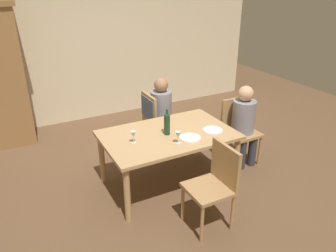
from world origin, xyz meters
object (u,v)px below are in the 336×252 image
object	(u,v)px
chair_right_end	(238,126)
wine_glass_centre	(133,135)
dinner_plate_guest_left	(190,138)
chair_far_right	(154,115)
dinner_plate_host	(213,130)
dining_table	(168,139)
chair_near	(216,181)
wine_glass_near_left	(178,135)
person_man_bearded	(163,109)
person_woman_host	(244,121)
wine_bottle_tall_green	(167,123)

from	to	relation	value
chair_right_end	wine_glass_centre	xyz separation A→B (m)	(-1.64, -0.12, 0.29)
dinner_plate_guest_left	chair_far_right	bearing A→B (deg)	86.72
dinner_plate_host	chair_far_right	bearing A→B (deg)	105.16
dining_table	chair_near	size ratio (longest dim) A/B	1.73
chair_right_end	wine_glass_centre	size ratio (longest dim) A/B	6.17
wine_glass_near_left	dinner_plate_host	distance (m)	0.57
wine_glass_near_left	chair_right_end	bearing A→B (deg)	17.22
chair_far_right	person_man_bearded	xyz separation A→B (m)	(0.15, -0.00, 0.07)
chair_right_end	person_woman_host	distance (m)	0.17
chair_far_right	chair_near	world-z (taller)	same
dinner_plate_guest_left	wine_glass_near_left	bearing A→B (deg)	-165.84
chair_near	person_man_bearded	bearing A→B (deg)	-9.47
chair_far_right	chair_near	size ratio (longest dim) A/B	1.00
wine_bottle_tall_green	wine_glass_near_left	distance (m)	0.28
dining_table	chair_far_right	world-z (taller)	chair_far_right
person_woman_host	wine_glass_centre	distance (m)	1.65
chair_right_end	chair_near	distance (m)	1.46
dining_table	dinner_plate_guest_left	world-z (taller)	dinner_plate_guest_left
dining_table	person_man_bearded	size ratio (longest dim) A/B	1.39
person_man_bearded	wine_bottle_tall_green	xyz separation A→B (m)	(-0.40, -0.90, 0.20)
chair_right_end	person_man_bearded	xyz separation A→B (m)	(-0.79, 0.80, 0.13)
chair_right_end	dinner_plate_host	xyz separation A→B (m)	(-0.65, -0.28, 0.19)
chair_far_right	dinner_plate_host	xyz separation A→B (m)	(0.29, -1.08, 0.13)
dining_table	chair_far_right	size ratio (longest dim) A/B	1.73
wine_bottle_tall_green	dining_table	bearing A→B (deg)	26.83
dinner_plate_host	dinner_plate_guest_left	bearing A→B (deg)	-172.68
person_woman_host	dinner_plate_host	xyz separation A→B (m)	(-0.65, -0.16, 0.06)
wine_glass_centre	dinner_plate_guest_left	world-z (taller)	wine_glass_centre
person_man_bearded	wine_bottle_tall_green	size ratio (longest dim) A/B	3.57
person_woman_host	wine_bottle_tall_green	xyz separation A→B (m)	(-1.20, 0.02, 0.20)
dining_table	dinner_plate_guest_left	bearing A→B (deg)	-54.19
chair_near	dinner_plate_host	world-z (taller)	chair_near
wine_glass_centre	dinner_plate_host	distance (m)	1.01
dinner_plate_host	chair_right_end	bearing A→B (deg)	23.12
person_man_bearded	chair_right_end	bearing A→B (deg)	44.60
wine_bottle_tall_green	dinner_plate_guest_left	size ratio (longest dim) A/B	1.25
person_woman_host	wine_bottle_tall_green	world-z (taller)	person_woman_host
chair_near	person_woman_host	bearing A→B (deg)	-51.56
chair_near	dinner_plate_guest_left	size ratio (longest dim) A/B	3.58
person_woman_host	wine_glass_centre	world-z (taller)	person_woman_host
chair_far_right	person_woman_host	distance (m)	1.32
wine_glass_near_left	dinner_plate_guest_left	bearing A→B (deg)	14.16
person_woman_host	dining_table	bearing A→B (deg)	-1.26
person_man_bearded	dinner_plate_guest_left	xyz separation A→B (m)	(-0.21, -1.13, 0.07)
chair_near	person_woman_host	xyz separation A→B (m)	(1.09, 0.86, 0.13)
dinner_plate_host	wine_bottle_tall_green	bearing A→B (deg)	161.72
person_woman_host	dinner_plate_host	size ratio (longest dim) A/B	4.68
chair_right_end	person_man_bearded	world-z (taller)	person_man_bearded
chair_far_right	chair_right_end	bearing A→B (deg)	49.54
person_woman_host	person_man_bearded	xyz separation A→B (m)	(-0.79, 0.92, -0.00)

